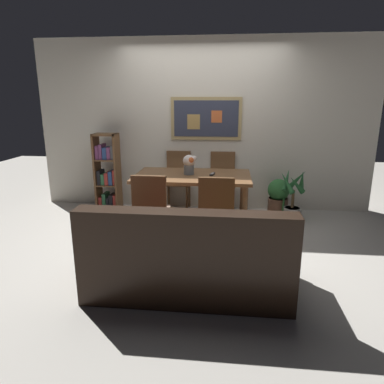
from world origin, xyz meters
TOP-DOWN VIEW (x-y plane):
  - ground_plane at (0.00, 0.00)m, footprint 12.00×12.00m
  - wall_back_with_painting at (0.00, 1.39)m, footprint 5.20×0.14m
  - dining_table at (-0.06, 0.41)m, footprint 1.52×0.92m
  - dining_chair_near_left at (-0.44, -0.42)m, footprint 0.40×0.41m
  - dining_chair_near_right at (0.29, -0.43)m, footprint 0.40×0.41m
  - dining_chair_far_left at (-0.38, 1.22)m, footprint 0.40×0.41m
  - dining_chair_far_right at (0.32, 1.22)m, footprint 0.40×0.41m
  - leather_couch at (0.08, -1.22)m, footprint 1.80×0.84m
  - bookshelf at (-1.46, 1.08)m, footprint 0.36×0.28m
  - potted_ivy at (1.17, 1.08)m, footprint 0.32×0.33m
  - potted_palm at (1.33, 0.78)m, footprint 0.43×0.43m
  - flower_vase at (-0.11, 0.43)m, footprint 0.18×0.18m
  - tv_remote at (0.20, 0.42)m, footprint 0.07×0.16m

SIDE VIEW (x-z plane):
  - ground_plane at x=0.00m, z-range 0.00..0.00m
  - potted_ivy at x=1.17m, z-range 0.00..0.56m
  - leather_couch at x=0.08m, z-range -0.11..0.73m
  - potted_palm at x=1.33m, z-range -0.05..0.72m
  - dining_chair_near_left at x=-0.44m, z-range 0.08..0.99m
  - dining_chair_near_right at x=0.29m, z-range 0.08..0.99m
  - dining_chair_far_left at x=-0.38m, z-range 0.08..0.99m
  - dining_chair_far_right at x=0.32m, z-range 0.08..0.99m
  - bookshelf at x=-1.46m, z-range -0.05..1.15m
  - dining_table at x=-0.06m, z-range 0.27..1.01m
  - tv_remote at x=0.20m, z-range 0.73..0.75m
  - flower_vase at x=-0.11m, z-range 0.75..1.01m
  - wall_back_with_painting at x=0.00m, z-range 0.00..2.60m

